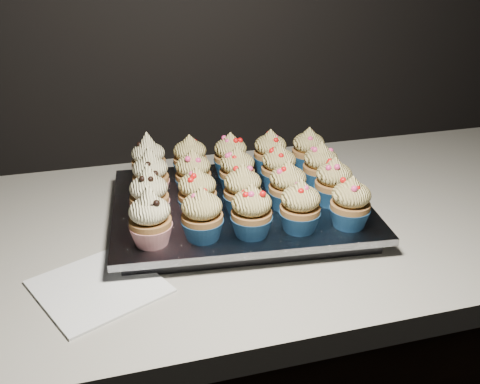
% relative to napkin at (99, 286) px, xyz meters
% --- Properties ---
extents(worktop, '(2.44, 0.64, 0.04)m').
position_rel_napkin_xyz_m(worktop, '(0.18, 0.15, -0.02)').
color(worktop, beige).
rests_on(worktop, cabinet).
extents(napkin, '(0.21, 0.21, 0.00)m').
position_rel_napkin_xyz_m(napkin, '(0.00, 0.00, 0.00)').
color(napkin, white).
rests_on(napkin, worktop).
extents(baking_tray, '(0.42, 0.34, 0.02)m').
position_rel_napkin_xyz_m(baking_tray, '(0.24, 0.14, 0.01)').
color(baking_tray, black).
rests_on(baking_tray, worktop).
extents(foil_lining, '(0.46, 0.37, 0.01)m').
position_rel_napkin_xyz_m(foil_lining, '(0.24, 0.14, 0.03)').
color(foil_lining, silver).
rests_on(foil_lining, baking_tray).
extents(cupcake_0, '(0.06, 0.06, 0.10)m').
position_rel_napkin_xyz_m(cupcake_0, '(0.08, 0.04, 0.07)').
color(cupcake_0, '#A6171F').
rests_on(cupcake_0, foil_lining).
extents(cupcake_1, '(0.06, 0.06, 0.08)m').
position_rel_napkin_xyz_m(cupcake_1, '(0.16, 0.04, 0.07)').
color(cupcake_1, navy).
rests_on(cupcake_1, foil_lining).
extents(cupcake_2, '(0.06, 0.06, 0.08)m').
position_rel_napkin_xyz_m(cupcake_2, '(0.23, 0.03, 0.07)').
color(cupcake_2, navy).
rests_on(cupcake_2, foil_lining).
extents(cupcake_3, '(0.06, 0.06, 0.08)m').
position_rel_napkin_xyz_m(cupcake_3, '(0.30, 0.02, 0.07)').
color(cupcake_3, navy).
rests_on(cupcake_3, foil_lining).
extents(cupcake_4, '(0.06, 0.06, 0.08)m').
position_rel_napkin_xyz_m(cupcake_4, '(0.38, 0.01, 0.07)').
color(cupcake_4, navy).
rests_on(cupcake_4, foil_lining).
extents(cupcake_5, '(0.06, 0.06, 0.10)m').
position_rel_napkin_xyz_m(cupcake_5, '(0.09, 0.12, 0.07)').
color(cupcake_5, '#A6171F').
rests_on(cupcake_5, foil_lining).
extents(cupcake_6, '(0.06, 0.06, 0.08)m').
position_rel_napkin_xyz_m(cupcake_6, '(0.16, 0.11, 0.07)').
color(cupcake_6, navy).
rests_on(cupcake_6, foil_lining).
extents(cupcake_7, '(0.06, 0.06, 0.08)m').
position_rel_napkin_xyz_m(cupcake_7, '(0.24, 0.10, 0.07)').
color(cupcake_7, navy).
rests_on(cupcake_7, foil_lining).
extents(cupcake_8, '(0.06, 0.06, 0.08)m').
position_rel_napkin_xyz_m(cupcake_8, '(0.31, 0.10, 0.07)').
color(cupcake_8, navy).
rests_on(cupcake_8, foil_lining).
extents(cupcake_9, '(0.06, 0.06, 0.08)m').
position_rel_napkin_xyz_m(cupcake_9, '(0.39, 0.09, 0.07)').
color(cupcake_9, navy).
rests_on(cupcake_9, foil_lining).
extents(cupcake_10, '(0.06, 0.06, 0.10)m').
position_rel_napkin_xyz_m(cupcake_10, '(0.10, 0.20, 0.07)').
color(cupcake_10, '#A6171F').
rests_on(cupcake_10, foil_lining).
extents(cupcake_11, '(0.06, 0.06, 0.08)m').
position_rel_napkin_xyz_m(cupcake_11, '(0.17, 0.19, 0.07)').
color(cupcake_11, navy).
rests_on(cupcake_11, foil_lining).
extents(cupcake_12, '(0.06, 0.06, 0.08)m').
position_rel_napkin_xyz_m(cupcake_12, '(0.25, 0.18, 0.07)').
color(cupcake_12, navy).
rests_on(cupcake_12, foil_lining).
extents(cupcake_13, '(0.06, 0.06, 0.08)m').
position_rel_napkin_xyz_m(cupcake_13, '(0.32, 0.18, 0.07)').
color(cupcake_13, navy).
rests_on(cupcake_13, foil_lining).
extents(cupcake_14, '(0.06, 0.06, 0.08)m').
position_rel_napkin_xyz_m(cupcake_14, '(0.40, 0.16, 0.07)').
color(cupcake_14, navy).
rests_on(cupcake_14, foil_lining).
extents(cupcake_15, '(0.06, 0.06, 0.10)m').
position_rel_napkin_xyz_m(cupcake_15, '(0.11, 0.27, 0.07)').
color(cupcake_15, '#A6171F').
rests_on(cupcake_15, foil_lining).
extents(cupcake_16, '(0.06, 0.06, 0.08)m').
position_rel_napkin_xyz_m(cupcake_16, '(0.18, 0.26, 0.07)').
color(cupcake_16, navy).
rests_on(cupcake_16, foil_lining).
extents(cupcake_17, '(0.06, 0.06, 0.08)m').
position_rel_napkin_xyz_m(cupcake_17, '(0.26, 0.25, 0.07)').
color(cupcake_17, navy).
rests_on(cupcake_17, foil_lining).
extents(cupcake_18, '(0.06, 0.06, 0.08)m').
position_rel_napkin_xyz_m(cupcake_18, '(0.33, 0.25, 0.07)').
color(cupcake_18, navy).
rests_on(cupcake_18, foil_lining).
extents(cupcake_19, '(0.06, 0.06, 0.08)m').
position_rel_napkin_xyz_m(cupcake_19, '(0.41, 0.24, 0.07)').
color(cupcake_19, navy).
rests_on(cupcake_19, foil_lining).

